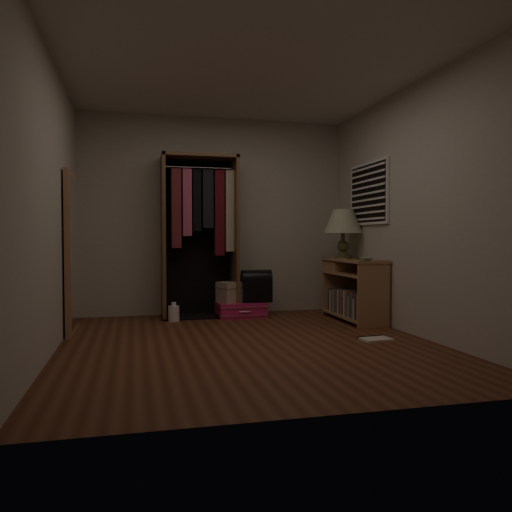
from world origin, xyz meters
The scene contains 13 objects.
ground centered at (0.00, 0.00, 0.00)m, with size 4.00×4.00×0.00m, color #522817.
room_walls centered at (0.08, 0.04, 1.50)m, with size 3.52×4.02×2.60m.
console_bookshelf centered at (1.53, 1.04, 0.39)m, with size 0.42×1.12×0.75m.
open_wardrobe centered at (-0.24, 1.77, 1.20)m, with size 0.95×0.50×2.05m.
floor_mirror centered at (-1.70, 1.00, 0.85)m, with size 0.06×0.80×1.70m.
pink_suitcase centered at (0.26, 1.60, 0.09)m, with size 0.63×0.46×0.19m.
train_case centered at (0.17, 1.64, 0.32)m, with size 0.46×0.40×0.28m.
black_bag centered at (0.46, 1.60, 0.40)m, with size 0.39×0.26×0.41m.
table_lamp centered at (1.54, 1.33, 1.20)m, with size 0.61×0.61×0.62m.
brass_tray centered at (1.54, 0.92, 0.76)m, with size 0.31×0.31×0.02m.
ceramic_bowl centered at (1.49, 0.57, 0.77)m, with size 0.15×0.15×0.04m, color #A2C3A8.
white_jug centered at (-0.60, 1.45, 0.10)m, with size 0.16×0.16×0.23m.
floor_book centered at (1.24, -0.14, 0.01)m, with size 0.31×0.26×0.03m.
Camera 1 is at (-1.06, -4.60, 1.00)m, focal length 35.00 mm.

